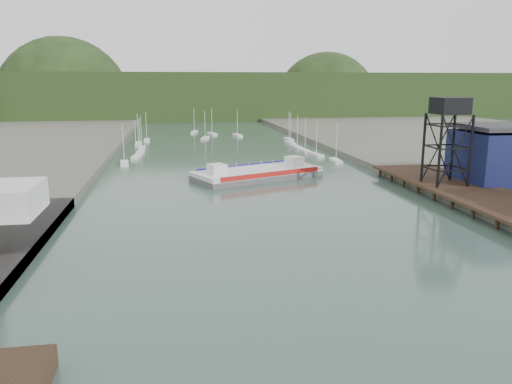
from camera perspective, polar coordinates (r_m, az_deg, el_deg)
name	(u,v)px	position (r m, az deg, el deg)	size (l,w,h in m)	color
east_pier	(497,201)	(90.60, 25.79, -0.89)	(14.00, 70.00, 2.45)	black
lift_tower	(450,111)	(98.53, 21.26, 8.59)	(6.50, 6.50, 16.00)	black
blue_shed	(512,155)	(109.25, 27.18, 3.83)	(20.50, 14.50, 11.30)	#0B1433
marina_sailboats	(219,145)	(167.22, -4.24, 5.38)	(57.71, 92.65, 0.90)	silver
distant_hills	(189,99)	(328.51, -7.64, 10.52)	(500.00, 120.00, 80.00)	black
chain_ferry	(257,173)	(110.42, 0.17, 2.18)	(30.30, 21.45, 4.05)	#535355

